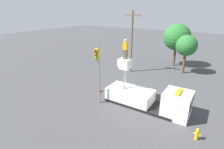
% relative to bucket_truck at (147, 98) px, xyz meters
% --- Properties ---
extents(ground_plane, '(120.00, 120.00, 0.00)m').
position_rel_bucket_truck_xyz_m(ground_plane, '(-0.64, 0.00, -0.85)').
color(ground_plane, '#424244').
extents(bucket_truck, '(7.54, 2.32, 4.19)m').
position_rel_bucket_truck_xyz_m(bucket_truck, '(0.00, 0.00, 0.00)').
color(bucket_truck, black).
rests_on(bucket_truck, ground).
extents(worker, '(0.40, 0.26, 1.75)m').
position_rel_bucket_truck_xyz_m(worker, '(-2.37, 0.00, 4.21)').
color(worker, brown).
rests_on(worker, bucket_truck).
extents(traffic_light_pole, '(0.34, 0.57, 5.44)m').
position_rel_bucket_truck_xyz_m(traffic_light_pole, '(-4.06, -1.85, 2.99)').
color(traffic_light_pole, gray).
rests_on(traffic_light_pole, ground).
extents(fire_hydrant, '(0.47, 0.23, 0.90)m').
position_rel_bucket_truck_xyz_m(fire_hydrant, '(4.51, -2.22, -0.42)').
color(fire_hydrant, gold).
rests_on(fire_hydrant, ground).
extents(traffic_cone_rear, '(0.42, 0.42, 0.66)m').
position_rel_bucket_truck_xyz_m(traffic_cone_rear, '(-5.45, 0.19, -0.54)').
color(traffic_cone_rear, black).
rests_on(traffic_cone_rear, ground).
extents(tree_left_bg, '(3.97, 3.97, 6.42)m').
position_rel_bucket_truck_xyz_m(tree_left_bg, '(-1.10, 13.95, 3.57)').
color(tree_left_bg, brown).
rests_on(tree_left_bg, ground).
extents(tree_right_bg, '(2.77, 2.77, 5.24)m').
position_rel_bucket_truck_xyz_m(tree_right_bg, '(0.86, 11.18, 2.96)').
color(tree_right_bg, brown).
rests_on(tree_right_bg, ground).
extents(utility_pole, '(2.20, 0.26, 8.23)m').
position_rel_bucket_truck_xyz_m(utility_pole, '(-5.59, 7.85, 3.59)').
color(utility_pole, brown).
rests_on(utility_pole, ground).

